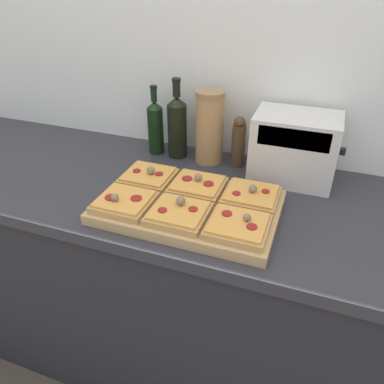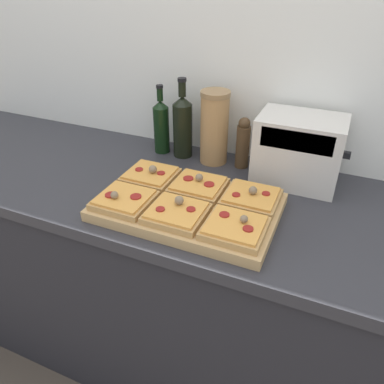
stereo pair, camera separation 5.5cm
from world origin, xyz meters
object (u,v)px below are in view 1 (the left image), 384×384
Objects in this scene: toaster_oven at (294,148)px; olive_oil_bottle at (155,126)px; cutting_board at (189,207)px; grain_jar_tall at (210,127)px; wine_bottle at (177,126)px; pepper_mill at (238,142)px.

olive_oil_bottle is at bearing 176.94° from toaster_oven.
grain_jar_tall is (-0.05, 0.35, 0.12)m from cutting_board.
toaster_oven is at bearing -5.20° from grain_jar_tall.
grain_jar_tall is (0.13, 0.00, 0.01)m from wine_bottle.
cutting_board is 0.37m from grain_jar_tall.
cutting_board is 1.78× the size of wine_bottle.
wine_bottle is at bearing 176.31° from toaster_oven.
pepper_mill is at bearing 171.92° from toaster_oven.
toaster_oven reaches higher than cutting_board.
olive_oil_bottle reaches higher than cutting_board.
cutting_board is 1.78× the size of toaster_oven.
pepper_mill is (0.33, 0.00, -0.02)m from olive_oil_bottle.
grain_jar_tall is (0.22, 0.00, 0.03)m from olive_oil_bottle.
wine_bottle is 1.00× the size of toaster_oven.
grain_jar_tall is 1.42× the size of pepper_mill.
cutting_board is at bearing -129.28° from toaster_oven.
cutting_board is 2.81× the size of pepper_mill.
toaster_oven is (0.44, -0.03, -0.01)m from wine_bottle.
olive_oil_bottle is (-0.27, 0.35, 0.09)m from cutting_board.
wine_bottle reaches higher than grain_jar_tall.
wine_bottle is at bearing 0.00° from olive_oil_bottle.
pepper_mill is at bearing 0.00° from wine_bottle.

